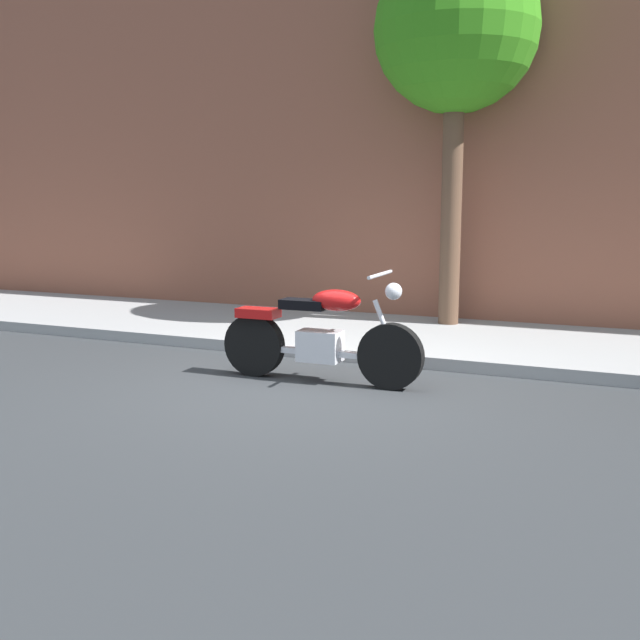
{
  "coord_description": "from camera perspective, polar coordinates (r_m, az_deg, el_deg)",
  "views": [
    {
      "loc": [
        3.03,
        -6.63,
        1.88
      ],
      "look_at": [
        0.04,
        0.31,
        0.65
      ],
      "focal_mm": 41.84,
      "sensor_mm": 36.0,
      "label": 1
    }
  ],
  "objects": [
    {
      "name": "street_tree",
      "position": [
        10.8,
        10.37,
        20.74
      ],
      "size": [
        2.21,
        2.21,
        5.23
      ],
      "color": "brown",
      "rests_on": "ground"
    },
    {
      "name": "ground_plane",
      "position": [
        7.52,
        -1.21,
        -5.24
      ],
      "size": [
        60.0,
        60.0,
        0.0
      ],
      "primitive_type": "plane",
      "color": "#303335"
    },
    {
      "name": "motorcycle",
      "position": [
        7.69,
        0.0,
        -1.36
      ],
      "size": [
        2.19,
        0.7,
        1.17
      ],
      "color": "black",
      "rests_on": "ground"
    },
    {
      "name": "building_facade",
      "position": [
        11.56,
        8.25,
        17.31
      ],
      "size": [
        21.38,
        0.5,
        7.05
      ],
      "primitive_type": "cube",
      "color": "brown",
      "rests_on": "ground"
    },
    {
      "name": "sidewalk",
      "position": [
        10.0,
        5.28,
        -1.24
      ],
      "size": [
        21.38,
        2.86,
        0.14
      ],
      "primitive_type": "cube",
      "color": "#9B9B9B",
      "rests_on": "ground"
    }
  ]
}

